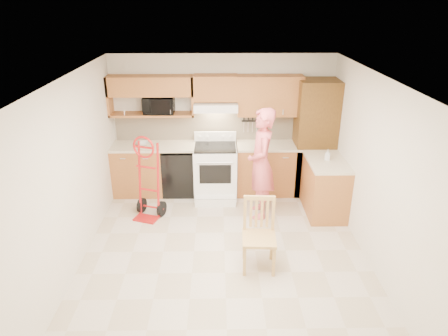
{
  "coord_description": "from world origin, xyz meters",
  "views": [
    {
      "loc": [
        -0.08,
        -4.94,
        3.43
      ],
      "look_at": [
        0.0,
        0.5,
        1.1
      ],
      "focal_mm": 32.55,
      "sensor_mm": 36.0,
      "label": 1
    }
  ],
  "objects_px": {
    "person": "(261,164)",
    "hand_truck": "(146,182)",
    "dining_chair": "(259,236)",
    "range": "(215,168)",
    "microwave": "(159,105)"
  },
  "relations": [
    {
      "from": "person",
      "to": "hand_truck",
      "type": "distance_m",
      "value": 1.88
    },
    {
      "from": "person",
      "to": "dining_chair",
      "type": "distance_m",
      "value": 1.52
    },
    {
      "from": "range",
      "to": "person",
      "type": "relative_size",
      "value": 0.61
    },
    {
      "from": "microwave",
      "to": "dining_chair",
      "type": "bearing_deg",
      "value": -56.38
    },
    {
      "from": "microwave",
      "to": "range",
      "type": "xyz_separation_m",
      "value": [
        0.99,
        -0.32,
        -1.08
      ]
    },
    {
      "from": "person",
      "to": "dining_chair",
      "type": "relative_size",
      "value": 1.87
    },
    {
      "from": "microwave",
      "to": "hand_truck",
      "type": "distance_m",
      "value": 1.47
    },
    {
      "from": "microwave",
      "to": "person",
      "type": "bearing_deg",
      "value": -29.27
    },
    {
      "from": "range",
      "to": "person",
      "type": "xyz_separation_m",
      "value": [
        0.74,
        -0.69,
        0.36
      ]
    },
    {
      "from": "microwave",
      "to": "dining_chair",
      "type": "xyz_separation_m",
      "value": [
        1.58,
        -2.46,
        -1.15
      ]
    },
    {
      "from": "hand_truck",
      "to": "dining_chair",
      "type": "xyz_separation_m",
      "value": [
        1.7,
        -1.39,
        -0.15
      ]
    },
    {
      "from": "range",
      "to": "hand_truck",
      "type": "xyz_separation_m",
      "value": [
        -1.11,
        -0.75,
        0.08
      ]
    },
    {
      "from": "microwave",
      "to": "dining_chair",
      "type": "relative_size",
      "value": 0.54
    },
    {
      "from": "hand_truck",
      "to": "dining_chair",
      "type": "height_order",
      "value": "hand_truck"
    },
    {
      "from": "hand_truck",
      "to": "dining_chair",
      "type": "distance_m",
      "value": 2.2
    }
  ]
}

